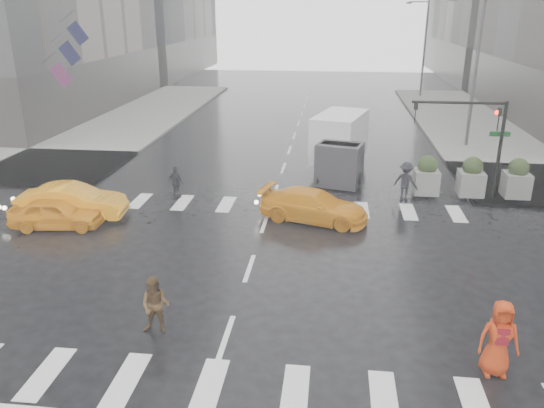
# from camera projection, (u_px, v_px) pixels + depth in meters

# --- Properties ---
(ground) EXTENTS (120.00, 120.00, 0.00)m
(ground) POSITION_uv_depth(u_px,v_px,m) (249.00, 268.00, 17.89)
(ground) COLOR black
(ground) RESTS_ON ground
(sidewalk_nw) EXTENTS (35.00, 35.00, 0.15)m
(sidewalk_nw) POSITION_uv_depth(u_px,v_px,m) (8.00, 135.00, 36.28)
(sidewalk_nw) COLOR slate
(sidewalk_nw) RESTS_ON ground
(road_markings) EXTENTS (18.00, 48.00, 0.01)m
(road_markings) POSITION_uv_depth(u_px,v_px,m) (249.00, 268.00, 17.89)
(road_markings) COLOR silver
(road_markings) RESTS_ON ground
(traffic_signal_pole) EXTENTS (4.45, 0.42, 4.50)m
(traffic_signal_pole) POSITION_uv_depth(u_px,v_px,m) (479.00, 130.00, 23.26)
(traffic_signal_pole) COLOR black
(traffic_signal_pole) RESTS_ON ground
(street_lamp_near) EXTENTS (2.15, 0.22, 9.00)m
(street_lamp_near) POSITION_uv_depth(u_px,v_px,m) (474.00, 67.00, 31.76)
(street_lamp_near) COLOR #59595B
(street_lamp_near) RESTS_ON ground
(street_lamp_far) EXTENTS (2.15, 0.22, 9.00)m
(street_lamp_far) POSITION_uv_depth(u_px,v_px,m) (423.00, 45.00, 50.39)
(street_lamp_far) COLOR #59595B
(street_lamp_far) RESTS_ON ground
(planter_west) EXTENTS (1.10, 1.10, 1.80)m
(planter_west) POSITION_uv_depth(u_px,v_px,m) (427.00, 176.00, 24.43)
(planter_west) COLOR slate
(planter_west) RESTS_ON ground
(planter_mid) EXTENTS (1.10, 1.10, 1.80)m
(planter_mid) POSITION_uv_depth(u_px,v_px,m) (471.00, 177.00, 24.21)
(planter_mid) COLOR slate
(planter_mid) RESTS_ON ground
(planter_east) EXTENTS (1.10, 1.10, 1.80)m
(planter_east) POSITION_uv_depth(u_px,v_px,m) (517.00, 179.00, 24.00)
(planter_east) COLOR slate
(planter_east) RESTS_ON ground
(flag_cluster) EXTENTS (2.87, 3.06, 4.69)m
(flag_cluster) POSITION_uv_depth(u_px,v_px,m) (65.00, 50.00, 34.80)
(flag_cluster) COLOR #59595B
(flag_cluster) RESTS_ON ground
(pedestrian_brown) EXTENTS (0.81, 0.64, 1.64)m
(pedestrian_brown) POSITION_uv_depth(u_px,v_px,m) (155.00, 306.00, 14.09)
(pedestrian_brown) COLOR #49321A
(pedestrian_brown) RESTS_ON ground
(pedestrian_orange) EXTENTS (0.95, 0.62, 1.94)m
(pedestrian_orange) POSITION_uv_depth(u_px,v_px,m) (499.00, 338.00, 12.43)
(pedestrian_orange) COLOR red
(pedestrian_orange) RESTS_ON ground
(pedestrian_far_a) EXTENTS (1.01, 0.83, 1.49)m
(pedestrian_far_a) POSITION_uv_depth(u_px,v_px,m) (176.00, 183.00, 24.24)
(pedestrian_far_a) COLOR black
(pedestrian_far_a) RESTS_ON ground
(pedestrian_far_b) EXTENTS (1.33, 1.15, 1.80)m
(pedestrian_far_b) POSITION_uv_depth(u_px,v_px,m) (406.00, 181.00, 23.91)
(pedestrian_far_b) COLOR black
(pedestrian_far_b) RESTS_ON ground
(taxi_front) EXTENTS (3.73, 1.87, 1.22)m
(taxi_front) POSITION_uv_depth(u_px,v_px,m) (56.00, 213.00, 21.01)
(taxi_front) COLOR orange
(taxi_front) RESTS_ON ground
(taxi_mid) EXTENTS (4.50, 1.94, 1.44)m
(taxi_mid) POSITION_uv_depth(u_px,v_px,m) (72.00, 202.00, 21.91)
(taxi_mid) COLOR orange
(taxi_mid) RESTS_ON ground
(taxi_rear) EXTENTS (4.27, 2.75, 1.29)m
(taxi_rear) POSITION_uv_depth(u_px,v_px,m) (314.00, 206.00, 21.70)
(taxi_rear) COLOR orange
(taxi_rear) RESTS_ON ground
(box_truck) EXTENTS (2.16, 5.75, 3.06)m
(box_truck) POSITION_uv_depth(u_px,v_px,m) (340.00, 144.00, 27.48)
(box_truck) COLOR white
(box_truck) RESTS_ON ground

